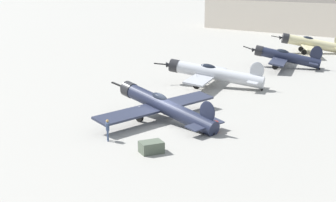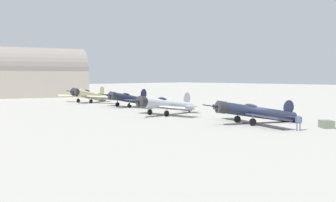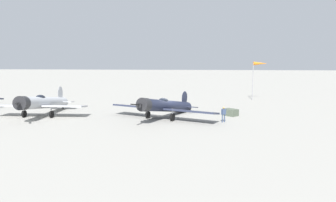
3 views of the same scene
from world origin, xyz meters
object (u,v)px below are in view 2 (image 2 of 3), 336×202
(equipment_crate, at_px, (326,124))
(airplane_far_line, at_px, (128,99))
(fuel_drum, at_px, (285,118))
(airplane_outer_stand, at_px, (88,95))
(ground_crew_mechanic, at_px, (299,121))
(airplane_mid_apron, at_px, (164,104))
(airplane_foreground, at_px, (254,112))

(equipment_crate, bearing_deg, airplane_far_line, -4.14)
(equipment_crate, relative_size, fuel_drum, 2.22)
(airplane_outer_stand, bearing_deg, ground_crew_mechanic, 64.63)
(ground_crew_mechanic, relative_size, fuel_drum, 1.90)
(airplane_mid_apron, distance_m, equipment_crate, 21.38)
(airplane_foreground, relative_size, airplane_far_line, 1.09)
(airplane_far_line, xyz_separation_m, airplane_outer_stand, (14.13, -1.35, 0.07))
(airplane_foreground, xyz_separation_m, fuel_drum, (-1.18, -4.72, -0.87))
(airplane_far_line, bearing_deg, airplane_outer_stand, -99.29)
(airplane_outer_stand, height_order, equipment_crate, airplane_outer_stand)
(airplane_outer_stand, distance_m, fuel_drum, 43.77)
(fuel_drum, bearing_deg, airplane_outer_stand, -1.84)
(airplane_far_line, height_order, ground_crew_mechanic, airplane_far_line)
(airplane_mid_apron, xyz_separation_m, equipment_crate, (-21.19, -2.55, -1.08))
(airplane_foreground, relative_size, fuel_drum, 14.22)
(airplane_far_line, distance_m, ground_crew_mechanic, 35.17)
(equipment_crate, bearing_deg, ground_crew_mechanic, 75.27)
(airplane_foreground, xyz_separation_m, airplane_outer_stand, (42.56, -6.12, 0.23))
(airplane_foreground, height_order, fuel_drum, airplane_foreground)
(airplane_foreground, distance_m, fuel_drum, 4.95)
(airplane_mid_apron, bearing_deg, airplane_outer_stand, -105.73)
(airplane_far_line, height_order, fuel_drum, airplane_far_line)
(equipment_crate, bearing_deg, airplane_outer_stand, -4.51)
(airplane_far_line, bearing_deg, airplane_foreground, 76.62)
(ground_crew_mechanic, distance_m, fuel_drum, 8.15)
(ground_crew_mechanic, bearing_deg, airplane_mid_apron, -129.82)
(airplane_foreground, relative_size, airplane_mid_apron, 1.00)
(airplane_outer_stand, height_order, fuel_drum, airplane_outer_stand)
(ground_crew_mechanic, bearing_deg, airplane_foreground, -141.61)
(airplane_outer_stand, relative_size, ground_crew_mechanic, 8.32)
(ground_crew_mechanic, height_order, fuel_drum, ground_crew_mechanic)
(airplane_foreground, distance_m, airplane_far_line, 28.82)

